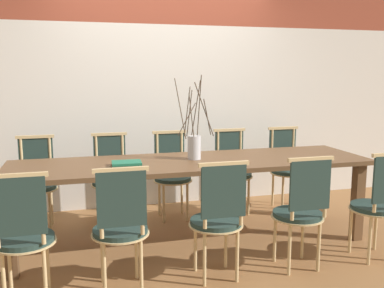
{
  "coord_description": "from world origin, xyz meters",
  "views": [
    {
      "loc": [
        -0.96,
        -3.63,
        1.53
      ],
      "look_at": [
        0.0,
        0.0,
        0.92
      ],
      "focal_mm": 40.0,
      "sensor_mm": 36.0,
      "label": 1
    }
  ],
  "objects_px": {
    "dining_table": "(192,170)",
    "chair_near_center": "(218,216)",
    "chair_far_center": "(172,172)",
    "vase_centerpiece": "(194,145)",
    "book_stack": "(126,164)"
  },
  "relations": [
    {
      "from": "dining_table",
      "to": "chair_near_center",
      "type": "bearing_deg",
      "value": -89.95
    },
    {
      "from": "chair_near_center",
      "to": "chair_far_center",
      "type": "height_order",
      "value": "same"
    },
    {
      "from": "chair_near_center",
      "to": "chair_far_center",
      "type": "xyz_separation_m",
      "value": [
        -0.03,
        1.5,
        0.0
      ]
    },
    {
      "from": "chair_far_center",
      "to": "book_stack",
      "type": "height_order",
      "value": "chair_far_center"
    },
    {
      "from": "chair_far_center",
      "to": "vase_centerpiece",
      "type": "bearing_deg",
      "value": 94.9
    },
    {
      "from": "book_stack",
      "to": "vase_centerpiece",
      "type": "bearing_deg",
      "value": 12.11
    },
    {
      "from": "chair_near_center",
      "to": "chair_far_center",
      "type": "distance_m",
      "value": 1.51
    },
    {
      "from": "chair_far_center",
      "to": "book_stack",
      "type": "relative_size",
      "value": 3.65
    },
    {
      "from": "chair_near_center",
      "to": "vase_centerpiece",
      "type": "xyz_separation_m",
      "value": [
        0.03,
        0.81,
        0.4
      ]
    },
    {
      "from": "vase_centerpiece",
      "to": "book_stack",
      "type": "height_order",
      "value": "vase_centerpiece"
    },
    {
      "from": "chair_near_center",
      "to": "book_stack",
      "type": "distance_m",
      "value": 0.94
    },
    {
      "from": "dining_table",
      "to": "vase_centerpiece",
      "type": "bearing_deg",
      "value": 57.8
    },
    {
      "from": "chair_near_center",
      "to": "book_stack",
      "type": "relative_size",
      "value": 3.65
    },
    {
      "from": "chair_far_center",
      "to": "dining_table",
      "type": "bearing_deg",
      "value": 91.86
    },
    {
      "from": "dining_table",
      "to": "vase_centerpiece",
      "type": "distance_m",
      "value": 0.23
    }
  ]
}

